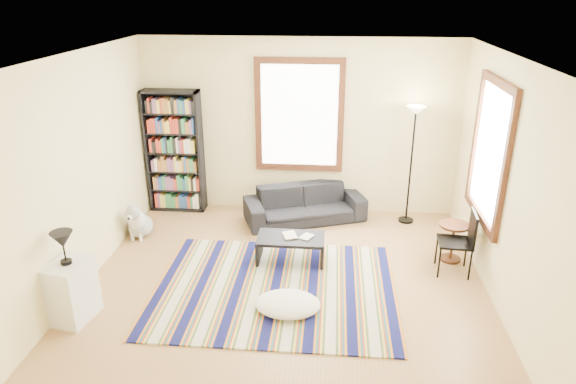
# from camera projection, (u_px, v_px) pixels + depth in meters

# --- Properties ---
(floor) EXTENTS (5.00, 5.00, 0.10)m
(floor) POSITION_uv_depth(u_px,v_px,m) (284.00, 292.00, 6.39)
(floor) COLOR #A3734A
(floor) RESTS_ON ground
(ceiling) EXTENTS (5.00, 5.00, 0.10)m
(ceiling) POSITION_uv_depth(u_px,v_px,m) (284.00, 53.00, 5.30)
(ceiling) COLOR white
(ceiling) RESTS_ON floor
(wall_back) EXTENTS (5.00, 0.10, 2.80)m
(wall_back) POSITION_uv_depth(u_px,v_px,m) (300.00, 127.00, 8.20)
(wall_back) COLOR beige
(wall_back) RESTS_ON floor
(wall_front) EXTENTS (5.00, 0.10, 2.80)m
(wall_front) POSITION_uv_depth(u_px,v_px,m) (248.00, 318.00, 3.49)
(wall_front) COLOR beige
(wall_front) RESTS_ON floor
(wall_left) EXTENTS (0.10, 5.00, 2.80)m
(wall_left) POSITION_uv_depth(u_px,v_px,m) (70.00, 177.00, 6.06)
(wall_left) COLOR beige
(wall_left) RESTS_ON floor
(wall_right) EXTENTS (0.10, 5.00, 2.80)m
(wall_right) POSITION_uv_depth(u_px,v_px,m) (515.00, 192.00, 5.63)
(wall_right) COLOR beige
(wall_right) RESTS_ON floor
(window_back) EXTENTS (1.20, 0.06, 1.60)m
(window_back) POSITION_uv_depth(u_px,v_px,m) (299.00, 116.00, 8.05)
(window_back) COLOR white
(window_back) RESTS_ON wall_back
(window_right) EXTENTS (0.06, 1.20, 1.60)m
(window_right) POSITION_uv_depth(u_px,v_px,m) (490.00, 152.00, 6.30)
(window_right) COLOR white
(window_right) RESTS_ON wall_right
(rug) EXTENTS (2.96, 2.37, 0.02)m
(rug) POSITION_uv_depth(u_px,v_px,m) (275.00, 288.00, 6.38)
(rug) COLOR #0C0F3F
(rug) RESTS_ON floor
(sofa) EXTENTS (1.33, 2.01, 0.55)m
(sofa) POSITION_uv_depth(u_px,v_px,m) (305.00, 204.00, 8.15)
(sofa) COLOR black
(sofa) RESTS_ON floor
(bookshelf) EXTENTS (0.90, 0.30, 2.00)m
(bookshelf) POSITION_uv_depth(u_px,v_px,m) (175.00, 152.00, 8.31)
(bookshelf) COLOR black
(bookshelf) RESTS_ON floor
(coffee_table) EXTENTS (1.03, 0.82, 0.36)m
(coffee_table) POSITION_uv_depth(u_px,v_px,m) (291.00, 249.00, 6.96)
(coffee_table) COLOR black
(coffee_table) RESTS_ON floor
(book_a) EXTENTS (0.28, 0.24, 0.02)m
(book_a) POSITION_uv_depth(u_px,v_px,m) (283.00, 236.00, 6.90)
(book_a) COLOR beige
(book_a) RESTS_ON coffee_table
(book_b) EXTENTS (0.22, 0.24, 0.01)m
(book_b) POSITION_uv_depth(u_px,v_px,m) (302.00, 235.00, 6.93)
(book_b) COLOR beige
(book_b) RESTS_ON coffee_table
(floor_cushion) EXTENTS (0.83, 0.67, 0.19)m
(floor_cushion) POSITION_uv_depth(u_px,v_px,m) (288.00, 304.00, 5.91)
(floor_cushion) COLOR white
(floor_cushion) RESTS_ON floor
(floor_lamp) EXTENTS (0.35, 0.35, 1.86)m
(floor_lamp) POSITION_uv_depth(u_px,v_px,m) (411.00, 166.00, 7.86)
(floor_lamp) COLOR black
(floor_lamp) RESTS_ON floor
(side_table) EXTENTS (0.50, 0.50, 0.54)m
(side_table) POSITION_uv_depth(u_px,v_px,m) (452.00, 242.00, 6.95)
(side_table) COLOR #471D11
(side_table) RESTS_ON floor
(folding_chair) EXTENTS (0.45, 0.43, 0.86)m
(folding_chair) POSITION_uv_depth(u_px,v_px,m) (455.00, 242.00, 6.60)
(folding_chair) COLOR black
(folding_chair) RESTS_ON floor
(white_cabinet) EXTENTS (0.46, 0.56, 0.70)m
(white_cabinet) POSITION_uv_depth(u_px,v_px,m) (72.00, 291.00, 5.70)
(white_cabinet) COLOR white
(white_cabinet) RESTS_ON floor
(table_lamp) EXTENTS (0.25, 0.25, 0.38)m
(table_lamp) POSITION_uv_depth(u_px,v_px,m) (64.00, 248.00, 5.50)
(table_lamp) COLOR black
(table_lamp) RESTS_ON white_cabinet
(dog) EXTENTS (0.43, 0.58, 0.56)m
(dog) POSITION_uv_depth(u_px,v_px,m) (140.00, 219.00, 7.63)
(dog) COLOR silver
(dog) RESTS_ON floor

